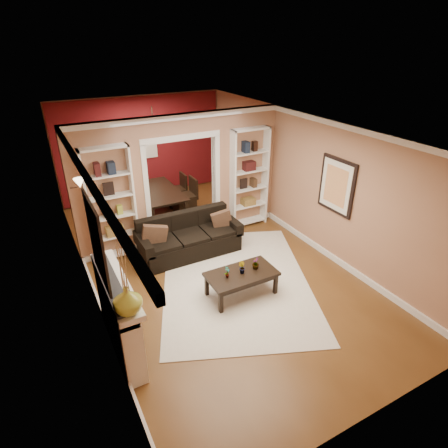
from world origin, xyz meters
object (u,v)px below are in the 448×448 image
sofa (189,236)px  coffee_table (241,284)px  fireplace (120,315)px  bookshelf_right (249,179)px  dining_table (160,202)px  bookshelf_left (111,205)px

sofa → coffee_table: size_ratio=1.74×
sofa → fireplace: fireplace is taller
coffee_table → fireplace: fireplace is taller
bookshelf_right → fireplace: (-3.64, -2.53, -0.57)m
coffee_table → dining_table: 3.81m
coffee_table → sofa: bearing=97.9°
dining_table → sofa: bearing=177.2°
sofa → dining_table: (0.10, 2.11, -0.09)m
bookshelf_left → bookshelf_right: 3.10m
bookshelf_left → dining_table: bearing=46.5°
coffee_table → fireplace: (-2.12, -0.25, 0.35)m
bookshelf_left → dining_table: 2.27m
bookshelf_left → fireplace: bookshelf_left is taller
bookshelf_left → fireplace: bearing=-102.0°
bookshelf_left → bookshelf_right: size_ratio=1.00×
bookshelf_left → bookshelf_right: (3.10, 0.00, 0.00)m
fireplace → dining_table: fireplace is taller
sofa → bookshelf_left: bearing=156.8°
sofa → fireplace: bearing=-134.1°
coffee_table → bookshelf_left: 2.92m
coffee_table → dining_table: dining_table is taller
sofa → bookshelf_left: 1.65m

